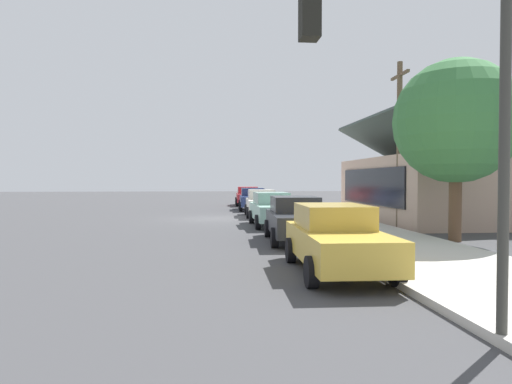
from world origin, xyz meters
name	(u,v)px	position (x,y,z in m)	size (l,w,h in m)	color
ground_plane	(216,219)	(0.00, 0.00, 0.00)	(120.00, 120.00, 0.00)	#424244
sidewalk_curb	(314,217)	(0.00, 5.60, 0.08)	(60.00, 4.20, 0.16)	beige
car_cherry	(248,196)	(-12.89, 2.81, 0.82)	(4.73, 2.23, 1.59)	red
car_navy	(253,199)	(-7.07, 2.72, 0.82)	(4.63, 2.16, 1.59)	navy
car_ivory	(262,203)	(-1.41, 2.74, 0.81)	(4.68, 2.06, 1.59)	silver
car_seafoam	(272,209)	(4.17, 2.63, 0.81)	(4.56, 1.99, 1.59)	#9ED1BC
car_charcoal	(296,219)	(9.56, 2.76, 0.81)	(4.54, 2.19, 1.59)	#2D3035
car_mustard	(336,238)	(14.93, 2.72, 0.81)	(4.61, 2.09, 1.59)	gold
storefront_building	(441,187)	(2.39, 11.98, 1.83)	(11.43, 8.08, 5.56)	tan
shade_tree	(456,122)	(10.18, 8.38, 4.25)	(4.38, 4.38, 6.46)	brown
traffic_light_main	(427,79)	(19.78, 2.54, 3.49)	(0.37, 2.79, 5.20)	#383833
utility_pole_wooden	(399,141)	(5.75, 8.20, 3.93)	(1.80, 0.24, 7.50)	brown
fire_hydrant_red	(289,209)	(-0.19, 4.20, 0.50)	(0.22, 0.22, 0.71)	red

